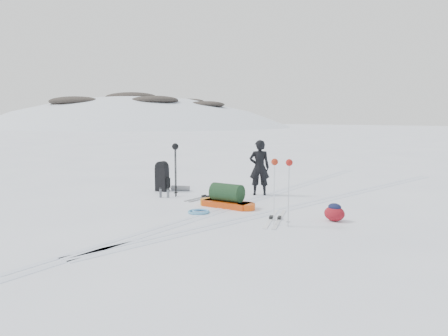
% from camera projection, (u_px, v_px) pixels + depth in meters
% --- Properties ---
extents(ground, '(200.00, 200.00, 0.00)m').
position_uv_depth(ground, '(231.00, 207.00, 11.00)').
color(ground, white).
rests_on(ground, ground).
extents(ski_tracks, '(3.38, 17.97, 0.01)m').
position_uv_depth(ski_tracks, '(271.00, 204.00, 11.30)').
color(ski_tracks, silver).
rests_on(ski_tracks, ground).
extents(skier, '(0.70, 0.66, 1.60)m').
position_uv_depth(skier, '(259.00, 168.00, 12.55)').
color(skier, black).
rests_on(skier, ground).
extents(pulk_sled, '(1.59, 0.62, 0.60)m').
position_uv_depth(pulk_sled, '(227.00, 198.00, 10.94)').
color(pulk_sled, '#C63E0B').
rests_on(pulk_sled, ground).
extents(expedition_rucksack, '(0.87, 0.78, 0.92)m').
position_uv_depth(expedition_rucksack, '(164.00, 177.00, 13.27)').
color(expedition_rucksack, black).
rests_on(expedition_rucksack, ground).
extents(ski_poles_black, '(0.19, 0.20, 1.52)m').
position_uv_depth(ski_poles_black, '(175.00, 153.00, 12.27)').
color(ski_poles_black, black).
rests_on(ski_poles_black, ground).
extents(ski_poles_silver, '(0.44, 0.22, 1.41)m').
position_uv_depth(ski_poles_silver, '(282.00, 170.00, 8.95)').
color(ski_poles_silver, silver).
rests_on(ski_poles_silver, ground).
extents(touring_skis_grey, '(0.28, 1.62, 0.06)m').
position_uv_depth(touring_skis_grey, '(206.00, 197.00, 12.27)').
color(touring_skis_grey, gray).
rests_on(touring_skis_grey, ground).
extents(touring_skis_white, '(1.00, 1.81, 0.07)m').
position_uv_depth(touring_skis_white, '(275.00, 219.00, 9.67)').
color(touring_skis_white, white).
rests_on(touring_skis_white, ground).
extents(rope_coil, '(0.62, 0.62, 0.06)m').
position_uv_depth(rope_coil, '(199.00, 212.00, 10.31)').
color(rope_coil, '#4F98C0').
rests_on(rope_coil, ground).
extents(small_daypack, '(0.57, 0.55, 0.39)m').
position_uv_depth(small_daypack, '(334.00, 212.00, 9.49)').
color(small_daypack, maroon).
rests_on(small_daypack, ground).
extents(thermos_pair, '(0.26, 0.20, 0.28)m').
position_uv_depth(thermos_pair, '(164.00, 193.00, 12.24)').
color(thermos_pair, '#505257').
rests_on(thermos_pair, ground).
extents(stuff_sack, '(0.44, 0.38, 0.24)m').
position_uv_depth(stuff_sack, '(232.00, 196.00, 11.90)').
color(stuff_sack, black).
rests_on(stuff_sack, ground).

